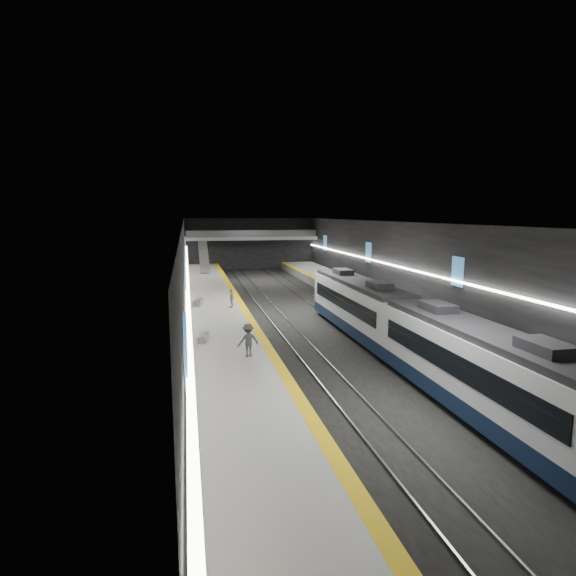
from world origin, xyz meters
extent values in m
plane|color=black|center=(0.00, 0.00, 0.00)|extent=(70.00, 70.00, 0.00)
cube|color=beige|center=(0.00, 0.00, 8.00)|extent=(20.00, 70.00, 0.04)
cube|color=black|center=(-10.00, 0.00, 4.00)|extent=(0.04, 70.00, 8.00)
cube|color=black|center=(10.00, 0.00, 4.00)|extent=(0.04, 70.00, 8.00)
cube|color=black|center=(0.00, 35.00, 4.00)|extent=(20.00, 0.04, 8.00)
cube|color=slate|center=(-7.50, 0.00, 0.50)|extent=(5.00, 70.00, 1.00)
cube|color=#A8A8A3|center=(-7.50, 0.00, 1.01)|extent=(5.00, 70.00, 0.02)
cube|color=yellow|center=(-5.30, 0.00, 1.02)|extent=(0.60, 70.00, 0.02)
cube|color=slate|center=(7.50, 0.00, 0.50)|extent=(5.00, 70.00, 1.00)
cube|color=#A8A8A3|center=(7.50, 0.00, 1.01)|extent=(5.00, 70.00, 0.02)
cube|color=yellow|center=(5.30, 0.00, 1.02)|extent=(0.60, 70.00, 0.02)
cube|color=gray|center=(-3.22, 0.00, 0.06)|extent=(0.08, 70.00, 0.12)
cube|color=gray|center=(-1.78, 0.00, 0.06)|extent=(0.08, 70.00, 0.12)
cube|color=gray|center=(1.78, 0.00, 0.06)|extent=(0.08, 70.00, 0.12)
cube|color=gray|center=(3.22, 0.00, 0.06)|extent=(0.08, 70.00, 0.12)
cube|color=#0E1C36|center=(2.50, -22.22, 0.75)|extent=(2.65, 15.00, 0.80)
cube|color=silver|center=(2.50, -22.22, 2.40)|extent=(2.65, 15.00, 2.50)
cube|color=black|center=(2.50, -22.22, 3.80)|extent=(2.44, 14.25, 0.30)
cube|color=black|center=(2.50, -22.22, 2.45)|extent=(2.69, 13.20, 1.00)
cube|color=#0E1C36|center=(2.50, -7.22, 0.75)|extent=(2.65, 15.00, 0.80)
cube|color=silver|center=(2.50, -7.22, 2.40)|extent=(2.65, 15.00, 2.50)
cube|color=black|center=(2.50, -7.22, 3.80)|extent=(2.44, 14.25, 0.30)
cube|color=black|center=(2.50, -7.22, 2.45)|extent=(2.69, 13.20, 1.00)
cube|color=black|center=(2.50, -14.74, 2.35)|extent=(1.85, 0.05, 1.20)
cube|color=teal|center=(-9.92, -25.00, 4.50)|extent=(0.10, 1.50, 2.20)
cube|color=teal|center=(-9.92, -8.00, 4.50)|extent=(0.10, 1.50, 2.20)
cube|color=teal|center=(-9.92, 10.00, 4.50)|extent=(0.10, 1.50, 2.20)
cube|color=teal|center=(-9.92, 27.00, 4.50)|extent=(0.10, 1.50, 2.20)
cube|color=teal|center=(9.92, -8.00, 4.50)|extent=(0.10, 1.50, 2.20)
cube|color=teal|center=(9.92, 10.00, 4.50)|extent=(0.10, 1.50, 2.20)
cube|color=teal|center=(9.92, 27.00, 4.50)|extent=(0.10, 1.50, 2.20)
cube|color=white|center=(-9.80, 0.00, 3.80)|extent=(0.25, 68.60, 0.12)
cube|color=white|center=(9.80, 0.00, 3.80)|extent=(0.25, 68.60, 0.12)
cube|color=gray|center=(0.00, 33.00, 5.00)|extent=(20.00, 3.00, 0.50)
cube|color=#47474C|center=(0.00, 31.55, 5.75)|extent=(19.60, 0.08, 1.00)
cube|color=#99999E|center=(-7.50, 26.00, 2.90)|extent=(1.20, 7.50, 3.92)
cube|color=#99999E|center=(-8.93, -10.80, 1.21)|extent=(0.78, 1.75, 0.41)
cube|color=#99999E|center=(-8.94, 1.09, 1.25)|extent=(0.94, 2.11, 0.50)
cube|color=#99999E|center=(9.50, -13.50, 1.21)|extent=(0.63, 1.79, 0.43)
cube|color=#99999E|center=(9.50, 10.01, 1.22)|extent=(0.72, 1.88, 0.45)
imported|color=#B74844|center=(6.30, 3.10, 1.97)|extent=(0.60, 0.79, 1.95)
imported|color=#BAB9AA|center=(-6.25, -0.71, 1.80)|extent=(0.70, 1.01, 1.60)
imported|color=#3D3D44|center=(-6.65, -14.71, 1.92)|extent=(1.32, 0.96, 1.83)
camera|label=1|loc=(-9.80, -40.13, 8.82)|focal=30.00mm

